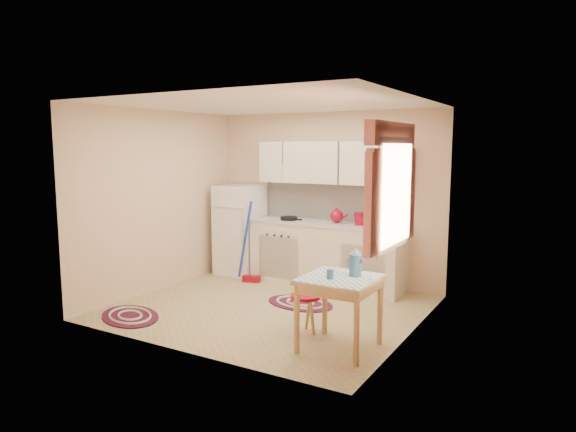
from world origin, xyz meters
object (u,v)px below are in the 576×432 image
object	(u,v)px
table	(339,313)
stool	(305,314)
base_cabinets	(326,255)
fridge	(240,230)

from	to	relation	value
table	stool	size ratio (longest dim) A/B	1.71
base_cabinets	stool	size ratio (longest dim) A/B	5.36
base_cabinets	table	xyz separation A→B (m)	(1.14, -2.05, -0.08)
fridge	stool	world-z (taller)	fridge
base_cabinets	table	size ratio (longest dim) A/B	3.12
base_cabinets	stool	xyz separation A→B (m)	(0.64, -1.84, -0.23)
base_cabinets	table	distance (m)	2.35
stool	table	bearing A→B (deg)	-22.99
table	base_cabinets	bearing A→B (deg)	119.05
table	stool	xyz separation A→B (m)	(-0.50, 0.21, -0.15)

